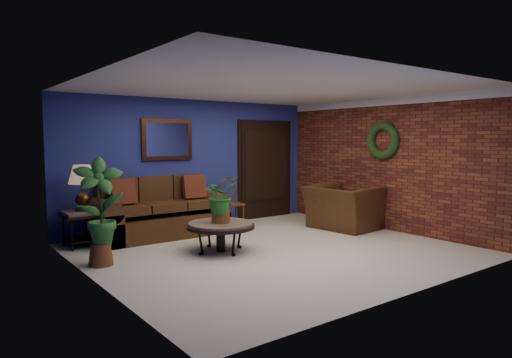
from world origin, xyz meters
TOP-DOWN VIEW (x-y plane):
  - floor at (0.00, 0.00)m, footprint 5.50×5.50m
  - wall_back at (0.00, 2.50)m, footprint 5.50×0.04m
  - wall_left at (-2.75, 0.00)m, footprint 0.04×5.00m
  - wall_right_brick at (2.75, 0.00)m, footprint 0.04×5.00m
  - ceiling at (0.00, 0.00)m, footprint 5.50×5.00m
  - crown_molding at (2.72, 0.00)m, footprint 0.03×5.00m
  - wall_mirror at (-0.60, 2.46)m, footprint 1.02×0.06m
  - closet_door at (1.75, 2.47)m, footprint 1.44×0.06m
  - wreath at (2.69, 0.05)m, footprint 0.16×0.72m
  - sofa at (-0.98, 2.09)m, footprint 2.35×1.01m
  - coffee_table at (-0.71, 0.42)m, footprint 1.05×1.05m
  - end_table at (-2.30, 2.05)m, footprint 0.64×0.64m
  - table_lamp at (-2.30, 2.05)m, footprint 0.43×0.43m
  - side_chair at (0.59, 2.12)m, footprint 0.46×0.46m
  - armchair at (2.15, 0.53)m, footprint 1.22×1.37m
  - coffee_plant at (-0.71, 0.42)m, footprint 0.59×0.53m
  - floor_plant at (2.35, 1.27)m, footprint 0.43×0.39m
  - tall_plant at (-2.45, 0.76)m, footprint 0.75×0.61m

SIDE VIEW (x-z plane):
  - floor at x=0.00m, z-range 0.00..0.00m
  - sofa at x=-0.98m, z-range -0.18..0.87m
  - coffee_table at x=-0.71m, z-range 0.17..0.62m
  - floor_plant at x=2.35m, z-range 0.01..0.80m
  - armchair at x=2.15m, z-range 0.00..0.83m
  - end_table at x=-2.30m, z-range 0.15..0.73m
  - side_chair at x=0.59m, z-range 0.06..1.00m
  - tall_plant at x=-2.45m, z-range 0.06..1.56m
  - coffee_plant at x=-0.71m, z-range 0.49..1.21m
  - table_lamp at x=-2.30m, z-range 0.68..1.40m
  - closet_door at x=1.75m, z-range -0.04..2.14m
  - wall_back at x=0.00m, z-range 0.00..2.50m
  - wall_left at x=-2.75m, z-range 0.00..2.50m
  - wall_right_brick at x=2.75m, z-range 0.00..2.50m
  - wreath at x=2.69m, z-range 1.34..2.06m
  - wall_mirror at x=-0.60m, z-range 1.33..2.10m
  - crown_molding at x=2.72m, z-range 2.36..2.50m
  - ceiling at x=0.00m, z-range 2.49..2.51m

